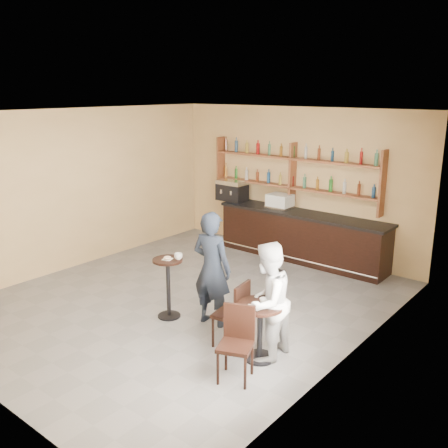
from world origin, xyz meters
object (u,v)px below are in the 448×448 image
Objects in this scene: chair_west at (230,314)px; patron_second at (267,302)px; espresso_machine at (232,190)px; bar_counter at (302,236)px; pedestal_table at (168,288)px; chair_south at (235,345)px; pastry_case at (280,201)px; man_main at (212,269)px; cafe_table at (260,332)px.

chair_west is 0.68m from patron_second.
espresso_machine is 5.28m from patron_second.
chair_west is (3.03, -3.86, -0.79)m from espresso_machine.
bar_counter is 3.78m from pedestal_table.
chair_west is 0.59× the size of patron_second.
bar_counter is at bearing 88.83° from chair_south.
pastry_case reaches higher than chair_south.
chair_west is 1.02× the size of chair_south.
chair_south is (2.30, -4.51, -0.72)m from pastry_case.
chair_west is (1.70, -3.86, -0.71)m from pastry_case.
man_main is 1.90× the size of chair_south.
espresso_machine is 5.37m from cafe_table.
espresso_machine is at bearing 114.15° from pedestal_table.
pedestal_table is 1.03× the size of chair_south.
espresso_machine is 4.97m from chair_west.
bar_counter is at bearing -0.98° from espresso_machine.
bar_counter is 4.02m from chair_west.
man_main is 0.85m from chair_west.
bar_counter reaches higher than chair_west.
patron_second is (2.30, -3.82, -0.38)m from pastry_case.
bar_counter is 4.21m from patron_second.
bar_counter is 7.28× the size of pastry_case.
espresso_machine is 5.84m from chair_south.
pastry_case reaches higher than chair_west.
bar_counter is 4.26m from cafe_table.
cafe_table is (3.58, -3.91, -0.87)m from espresso_machine.
chair_south is at bearing -85.24° from cafe_table.
pastry_case reaches higher than cafe_table.
chair_south is (1.73, -4.51, -0.04)m from bar_counter.
pastry_case is 4.28m from chair_west.
espresso_machine is 0.41× the size of patron_second.
patron_second reaches higher than chair_south.
bar_counter is 4.83m from chair_south.
man_main reaches higher than espresso_machine.
man_main is 1.67m from chair_south.
patron_second reaches higher than chair_west.
chair_west is at bearing -73.60° from pastry_case.
man_main is 1.36m from cafe_table.
espresso_machine is 0.37× the size of man_main.
chair_south is at bearing 33.70° from chair_west.
bar_counter is 4.76× the size of cafe_table.
pedestal_table is 0.60× the size of patron_second.
patron_second reaches higher than pastry_case.
chair_west is at bearing 144.81° from man_main.
pastry_case is at bearing 180.00° from bar_counter.
cafe_table is at bearing 72.59° from chair_south.
man_main is (1.05, -3.50, -0.29)m from pastry_case.
espresso_machine is at bearing -61.85° from man_main.
patron_second is (0.59, 0.04, 0.34)m from chair_west.
chair_west is at bearing -3.87° from pedestal_table.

